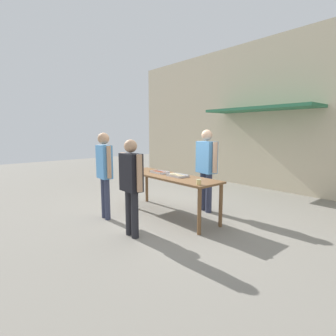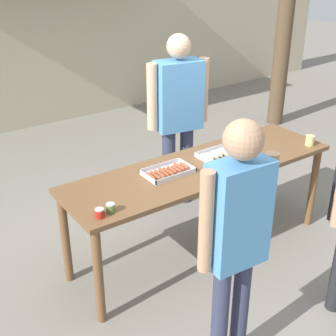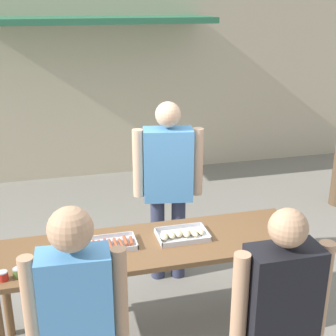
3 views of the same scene
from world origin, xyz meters
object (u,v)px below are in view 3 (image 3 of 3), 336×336
Objects in this scene: food_tray_buns at (181,235)px; person_customer_holding_hotdog at (78,327)px; person_server_behind_table at (168,178)px; condiment_jar_mustard at (3,276)px; condiment_jar_ketchup at (18,272)px; person_customer_with_cup at (280,316)px; beer_cup at (293,235)px; food_tray_sausages at (110,244)px.

person_customer_holding_hotdog reaches higher than food_tray_buns.
person_server_behind_table is at bearing 83.24° from food_tray_buns.
person_customer_holding_hotdog is (-0.89, -1.16, 0.18)m from food_tray_buns.
condiment_jar_ketchup is (0.10, 0.02, 0.00)m from condiment_jar_mustard.
food_tray_buns is at bearing -79.30° from person_customer_with_cup.
beer_cup is at bearing -122.17° from person_customer_with_cup.
person_server_behind_table is 1.03× the size of person_customer_holding_hotdog.
condiment_jar_mustard is 0.04× the size of person_server_behind_table.
person_customer_holding_hotdog is at bearing -62.78° from condiment_jar_mustard.
condiment_jar_mustard is 0.73× the size of beer_cup.
person_customer_holding_hotdog is (0.45, -0.88, 0.17)m from condiment_jar_mustard.
condiment_jar_ketchup is 1.77m from person_customer_with_cup.
food_tray_buns is 1.27m from person_customer_with_cup.
beer_cup is at bearing -149.58° from person_customer_holding_hotdog.
condiment_jar_mustard is 2.19m from beer_cup.
beer_cup is at bearing -10.91° from food_tray_sausages.
person_customer_with_cup is at bearing -33.70° from condiment_jar_ketchup.
beer_cup is (1.42, -0.27, 0.03)m from food_tray_sausages.
beer_cup is 1.30m from person_server_behind_table.
food_tray_buns is at bearing -86.72° from person_server_behind_table.
condiment_jar_ketchup is at bearing 10.97° from condiment_jar_mustard.
condiment_jar_ketchup is at bearing -132.21° from person_server_behind_table.
beer_cup reaches higher than condiment_jar_mustard.
food_tray_buns is 1.28m from condiment_jar_ketchup.
condiment_jar_ketchup is 0.04× the size of person_customer_with_cup.
person_customer_holding_hotdog is (-0.99, -1.93, -0.01)m from person_server_behind_table.
food_tray_buns is 1.47m from person_customer_holding_hotdog.
person_customer_with_cup is at bearing -79.86° from food_tray_buns.
person_server_behind_table is at bearing -85.76° from person_customer_with_cup.
condiment_jar_mustard is (-0.77, -0.28, 0.02)m from food_tray_sausages.
food_tray_sausages is 1.45m from beer_cup.
person_customer_with_cup reaches higher than condiment_jar_mustard.
person_customer_holding_hotdog is at bearing -3.88° from person_customer_with_cup.
condiment_jar_mustard is at bearing -59.27° from person_customer_holding_hotdog.
food_tray_sausages is at bearing -56.82° from person_customer_with_cup.
beer_cup is 0.05× the size of person_server_behind_table.
condiment_jar_mustard is (-1.35, -0.28, 0.01)m from food_tray_buns.
person_customer_with_cup is at bearing -122.73° from beer_cup.
person_server_behind_table is 2.03m from person_customer_with_cup.
person_server_behind_table reaches higher than condiment_jar_mustard.
person_customer_holding_hotdog reaches higher than person_customer_with_cup.
food_tray_sausages is 0.23× the size of person_customer_holding_hotdog.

